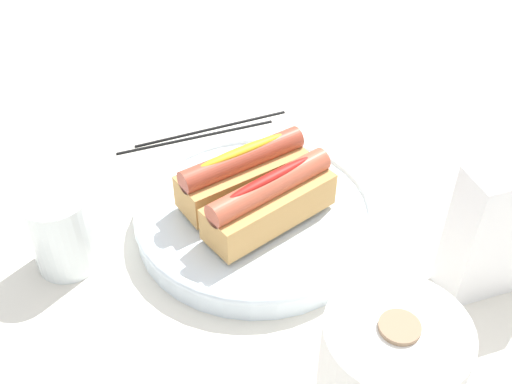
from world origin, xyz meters
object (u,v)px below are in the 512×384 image
Objects in this scene: serving_bowl at (256,215)px; hotdog_back at (270,201)px; chopstick_near at (194,137)px; water_glass at (63,233)px; chopstick_far at (212,128)px; hotdog_front at (243,173)px; napkin_box at (505,229)px; paper_towel_roll at (387,380)px.

hotdog_back is (-0.01, 0.03, 0.04)m from serving_bowl.
hotdog_back is 0.23m from chopstick_near.
water_glass is 0.41× the size of chopstick_far.
hotdog_front is 0.28m from napkin_box.
hotdog_front reaches higher than chopstick_far.
water_glass reaches higher than chopstick_near.
napkin_box reaches higher than paper_towel_roll.
serving_bowl is 1.83× the size of napkin_box.
water_glass is at bearing 38.09° from chopstick_far.
chopstick_near is (0.02, -0.19, -0.01)m from serving_bowl.
hotdog_back reaches higher than water_glass.
napkin_box reaches higher than hotdog_back.
napkin_box is at bearing 156.44° from water_glass.
chopstick_far is at bearing -139.41° from water_glass.
chopstick_near is (0.22, -0.35, -0.07)m from napkin_box.
paper_towel_roll is at bearing 93.01° from serving_bowl.
water_glass is (0.21, -0.05, -0.02)m from hotdog_back.
paper_towel_roll is 0.46m from chopstick_near.
hotdog_front is (0.01, -0.03, 0.04)m from serving_bowl.
napkin_box reaches higher than serving_bowl.
paper_towel_roll is (-0.22, 0.28, 0.02)m from water_glass.
chopstick_near is at bearing -83.29° from hotdog_back.
serving_bowl reaches higher than chopstick_near.
paper_towel_roll is 0.21m from napkin_box.
hotdog_back is 0.24m from napkin_box.
chopstick_far is at bearing -158.49° from chopstick_near.
serving_bowl is 1.73× the size of hotdog_back.
hotdog_back is at bearing 102.27° from hotdog_front.
napkin_box is (-0.21, 0.19, 0.01)m from hotdog_front.
paper_towel_roll is 0.61× the size of chopstick_far.
paper_towel_roll reaches higher than chopstick_near.
napkin_box is at bearing -151.08° from paper_towel_roll.
serving_bowl is at bearing -86.99° from paper_towel_roll.
paper_towel_roll is at bearing 91.93° from hotdog_back.
paper_towel_roll reaches higher than hotdog_back.
hotdog_front is at bearing -177.59° from water_glass.
napkin_box is (-0.41, 0.18, 0.03)m from water_glass.
water_glass is 0.41× the size of chopstick_near.
napkin_box is at bearing 141.45° from serving_bowl.
hotdog_back is at bearing -88.07° from paper_towel_roll.
napkin_box is 0.68× the size of chopstick_far.
water_glass is at bearing -11.96° from hotdog_back.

